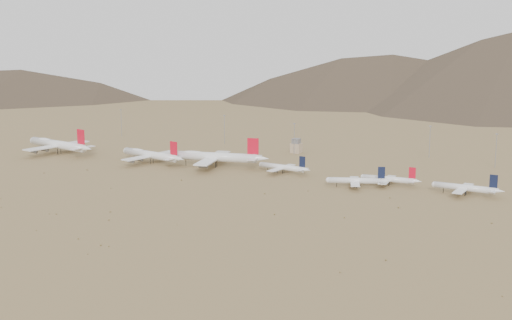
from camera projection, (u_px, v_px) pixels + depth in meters
The scene contains 15 objects.
ground at pixel (189, 177), 497.88m from camera, with size 3000.00×3000.00×0.00m, color #9F8652.
widebody_west at pixel (58, 144), 583.37m from camera, with size 76.63×59.95×22.98m.
widebody_centre at pixel (151, 155), 544.23m from camera, with size 64.57×50.68×19.44m.
widebody_east at pixel (215, 157), 529.30m from camera, with size 76.42×60.01×23.02m.
narrowbody_a at pixel (284, 167), 507.07m from camera, with size 42.58×30.87×14.09m.
narrowbody_b at pixel (358, 181), 463.95m from camera, with size 40.70×30.45×14.08m.
narrowbody_c at pixel (390, 179), 469.09m from camera, with size 40.89×29.33×13.49m.
narrowbody_d at pixel (466, 188), 442.16m from camera, with size 45.01×32.31×14.84m.
control_tower at pixel (296, 146), 589.10m from camera, with size 8.00×8.00×12.00m.
mast_far_west at pixel (121, 121), 675.04m from camera, with size 2.00×0.60×25.70m.
mast_west at pixel (224, 128), 632.45m from camera, with size 2.00×0.60×25.70m.
mast_centre at pixel (294, 137), 581.01m from camera, with size 2.00×0.60×25.70m.
mast_east at pixel (430, 140), 566.78m from camera, with size 2.00×0.60×25.70m.
mast_far_east at pixel (496, 149), 526.21m from camera, with size 2.00×0.60×25.70m.
desert_scrub at pixel (149, 208), 410.96m from camera, with size 447.78×178.30×0.91m.
Camera 1 is at (260.16, -414.25, 104.71)m, focal length 50.00 mm.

